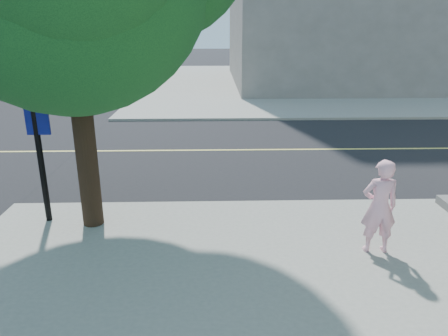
{
  "coord_description": "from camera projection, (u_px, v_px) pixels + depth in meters",
  "views": [
    {
      "loc": [
        3.44,
        -8.77,
        3.87
      ],
      "look_at": [
        3.64,
        -1.16,
        1.3
      ],
      "focal_mm": 33.85,
      "sensor_mm": 36.0,
      "label": 1
    }
  ],
  "objects": [
    {
      "name": "ground",
      "position": [
        60.0,
        208.0,
        9.45
      ],
      "size": [
        140.0,
        140.0,
        0.0
      ],
      "primitive_type": "plane",
      "color": "black",
      "rests_on": "ground"
    },
    {
      "name": "road_ew",
      "position": [
        107.0,
        151.0,
        13.71
      ],
      "size": [
        140.0,
        9.0,
        0.01
      ],
      "primitive_type": "cube",
      "color": "black",
      "rests_on": "ground"
    },
    {
      "name": "sidewalk_ne",
      "position": [
        353.0,
        82.0,
        30.15
      ],
      "size": [
        29.0,
        25.0,
        0.12
      ],
      "primitive_type": "cube",
      "color": "gray",
      "rests_on": "ground"
    },
    {
      "name": "man_on_phone",
      "position": [
        379.0,
        207.0,
        7.15
      ],
      "size": [
        0.62,
        0.41,
        1.68
      ],
      "primitive_type": "imported",
      "rotation": [
        0.0,
        0.0,
        3.13
      ],
      "color": "#FAAEC5",
      "rests_on": "sidewalk_se"
    }
  ]
}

